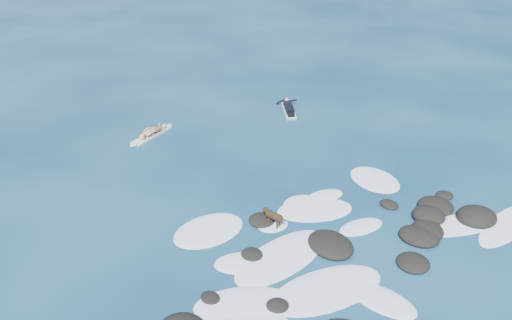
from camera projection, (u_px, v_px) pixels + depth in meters
ground at (330, 225)px, 19.81m from camera, size 160.00×160.00×0.00m
reef_rocks at (394, 252)px, 18.19m from camera, size 13.66×7.84×0.61m
breaking_foam at (326, 245)px, 18.69m from camera, size 13.56×8.21×0.12m
standing_surfer_rig at (151, 123)px, 26.08m from camera, size 2.60×1.79×1.66m
paddling_surfer_rig at (289, 108)px, 29.02m from camera, size 1.48×2.41×0.43m
dog at (273, 216)px, 19.51m from camera, size 0.53×0.98×0.66m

